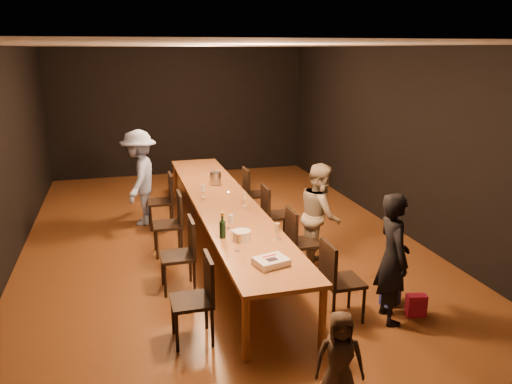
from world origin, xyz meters
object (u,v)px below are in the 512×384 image
object	(u,v)px
chair_left_1	(177,255)
chair_left_3	(160,201)
chair_right_1	(304,242)
man_blue	(140,178)
chair_right_3	(256,194)
chair_right_2	(277,214)
ice_bucket	(215,178)
chair_left_2	(167,224)
champagne_bottle	(222,225)
chair_left_0	(191,300)
woman_birthday	(393,258)
plate_stack	(242,236)
birthday_cake	(271,262)
chair_right_0	(343,280)
table	(224,204)
child	(339,359)
woman_tan	(320,215)

from	to	relation	value
chair_left_1	chair_left_3	world-z (taller)	same
chair_right_1	man_blue	xyz separation A→B (m)	(-2.00, 2.68, 0.36)
chair_left_1	chair_right_3	bearing A→B (deg)	-35.31
chair_right_2	ice_bucket	xyz separation A→B (m)	(-0.78, 0.99, 0.39)
chair_left_2	champagne_bottle	bearing A→B (deg)	-160.39
chair_left_0	woman_birthday	bearing A→B (deg)	-94.46
plate_stack	champagne_bottle	distance (m)	0.27
champagne_bottle	chair_left_2	bearing A→B (deg)	109.61
plate_stack	ice_bucket	distance (m)	2.62
chair_right_3	birthday_cake	world-z (taller)	chair_right_3
chair_right_0	birthday_cake	size ratio (longest dim) A/B	2.36
chair_right_2	ice_bucket	bearing A→B (deg)	-141.81
chair_right_2	chair_left_0	distance (m)	2.94
table	woman_birthday	xyz separation A→B (m)	(1.35, -2.57, 0.04)
table	chair_right_2	bearing A→B (deg)	0.00
table	chair_right_0	bearing A→B (deg)	-70.50
birthday_cake	plate_stack	distance (m)	0.78
chair_right_2	birthday_cake	world-z (taller)	chair_right_2
chair_left_0	birthday_cake	size ratio (longest dim) A/B	2.36
chair_right_0	chair_left_3	xyz separation A→B (m)	(-1.70, 3.60, 0.00)
man_blue	ice_bucket	distance (m)	1.32
man_blue	table	bearing A→B (deg)	53.42
woman_birthday	table	bearing A→B (deg)	35.96
chair_right_2	woman_birthday	size ratio (longest dim) A/B	0.62
plate_stack	ice_bucket	bearing A→B (deg)	85.80
woman_birthday	chair_left_2	bearing A→B (deg)	48.80
chair_left_0	man_blue	size ratio (longest dim) A/B	0.56
chair_left_0	child	distance (m)	1.68
chair_left_2	birthday_cake	size ratio (longest dim) A/B	2.36
chair_left_2	child	world-z (taller)	chair_left_2
child	plate_stack	distance (m)	2.13
chair_left_0	champagne_bottle	distance (m)	1.15
table	chair_left_3	bearing A→B (deg)	125.31
chair_right_1	plate_stack	distance (m)	1.12
chair_left_3	woman_birthday	world-z (taller)	woman_birthday
chair_right_3	woman_tan	size ratio (longest dim) A/B	0.64
man_blue	chair_left_1	bearing A→B (deg)	22.01
chair_right_0	birthday_cake	bearing A→B (deg)	-90.33
ice_bucket	table	bearing A→B (deg)	-94.17
chair_left_0	ice_bucket	world-z (taller)	ice_bucket
man_blue	chair_right_1	bearing A→B (deg)	52.33
chair_right_2	child	bearing A→B (deg)	-9.76
woman_tan	plate_stack	size ratio (longest dim) A/B	6.65
table	woman_tan	distance (m)	1.50
chair_right_0	chair_right_3	world-z (taller)	same
chair_left_0	chair_left_2	world-z (taller)	same
child	chair_right_3	bearing A→B (deg)	99.03
chair_right_2	plate_stack	distance (m)	1.93
ice_bucket	birthday_cake	bearing A→B (deg)	-91.08
chair_right_0	chair_right_1	size ratio (longest dim) A/B	1.00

